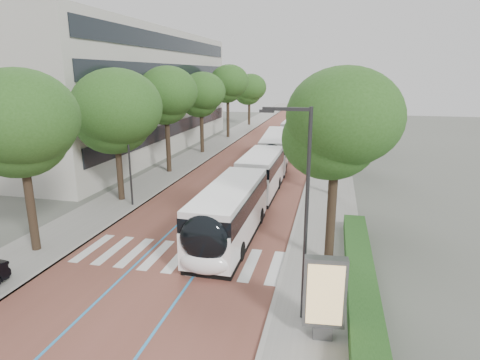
# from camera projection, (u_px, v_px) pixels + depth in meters

# --- Properties ---
(ground) EXTENTS (160.00, 160.00, 0.00)m
(ground) POSITION_uv_depth(u_px,v_px,m) (168.00, 266.00, 19.76)
(ground) COLOR #51544C
(ground) RESTS_ON ground
(road) EXTENTS (11.00, 140.00, 0.02)m
(road) POSITION_uv_depth(u_px,v_px,m) (279.00, 139.00, 57.39)
(road) COLOR brown
(road) RESTS_ON ground
(sidewalk_left) EXTENTS (4.00, 140.00, 0.12)m
(sidewalk_left) POSITION_uv_depth(u_px,v_px,m) (228.00, 137.00, 59.03)
(sidewalk_left) COLOR gray
(sidewalk_left) RESTS_ON ground
(sidewalk_right) EXTENTS (4.00, 140.00, 0.12)m
(sidewalk_right) POSITION_uv_depth(u_px,v_px,m) (332.00, 141.00, 55.73)
(sidewalk_right) COLOR gray
(sidewalk_right) RESTS_ON ground
(kerb_left) EXTENTS (0.20, 140.00, 0.14)m
(kerb_left) POSITION_uv_depth(u_px,v_px,m) (241.00, 138.00, 58.61)
(kerb_left) COLOR gray
(kerb_left) RESTS_ON ground
(kerb_right) EXTENTS (0.20, 140.00, 0.14)m
(kerb_right) POSITION_uv_depth(u_px,v_px,m) (318.00, 141.00, 56.15)
(kerb_right) COLOR gray
(kerb_right) RESTS_ON ground
(zebra_crossing) EXTENTS (10.55, 3.60, 0.01)m
(zebra_crossing) POSITION_uv_depth(u_px,v_px,m) (179.00, 257.00, 20.66)
(zebra_crossing) COLOR silver
(zebra_crossing) RESTS_ON ground
(lane_line_left) EXTENTS (0.12, 126.00, 0.01)m
(lane_line_left) POSITION_uv_depth(u_px,v_px,m) (268.00, 139.00, 57.74)
(lane_line_left) COLOR #2783C6
(lane_line_left) RESTS_ON road
(lane_line_right) EXTENTS (0.12, 126.00, 0.01)m
(lane_line_right) POSITION_uv_depth(u_px,v_px,m) (290.00, 140.00, 57.04)
(lane_line_right) COLOR #2783C6
(lane_line_right) RESTS_ON road
(office_building) EXTENTS (18.11, 40.00, 14.00)m
(office_building) POSITION_uv_depth(u_px,v_px,m) (107.00, 92.00, 48.58)
(office_building) COLOR #BAB6AC
(office_building) RESTS_ON ground
(hedge) EXTENTS (1.20, 14.00, 0.80)m
(hedge) POSITION_uv_depth(u_px,v_px,m) (360.00, 277.00, 17.63)
(hedge) COLOR #194216
(hedge) RESTS_ON sidewalk_right
(streetlight_near) EXTENTS (1.82, 0.20, 8.00)m
(streetlight_near) POSITION_uv_depth(u_px,v_px,m) (302.00, 200.00, 14.24)
(streetlight_near) COLOR #292A2B
(streetlight_near) RESTS_ON sidewalk_right
(streetlight_far) EXTENTS (1.82, 0.20, 8.00)m
(streetlight_far) POSITION_uv_depth(u_px,v_px,m) (324.00, 121.00, 37.76)
(streetlight_far) COLOR #292A2B
(streetlight_far) RESTS_ON sidewalk_right
(lamp_post_left) EXTENTS (0.14, 0.14, 8.00)m
(lamp_post_left) POSITION_uv_depth(u_px,v_px,m) (129.00, 149.00, 27.57)
(lamp_post_left) COLOR #292A2B
(lamp_post_left) RESTS_ON sidewalk_left
(trees_left) EXTENTS (6.30, 60.57, 9.82)m
(trees_left) POSITION_uv_depth(u_px,v_px,m) (189.00, 99.00, 42.18)
(trees_left) COLOR black
(trees_left) RESTS_ON ground
(trees_right) EXTENTS (5.23, 47.17, 8.95)m
(trees_right) POSITION_uv_depth(u_px,v_px,m) (336.00, 106.00, 36.86)
(trees_right) COLOR black
(trees_right) RESTS_ON ground
(lead_bus) EXTENTS (2.63, 18.41, 3.20)m
(lead_bus) POSITION_uv_depth(u_px,v_px,m) (245.00, 194.00, 25.93)
(lead_bus) COLOR black
(lead_bus) RESTS_ON ground
(bus_queued_0) EXTENTS (3.35, 12.54, 3.20)m
(bus_queued_0) POSITION_uv_depth(u_px,v_px,m) (276.00, 150.00, 40.97)
(bus_queued_0) COLOR white
(bus_queued_0) RESTS_ON ground
(bus_queued_1) EXTENTS (2.57, 12.40, 3.20)m
(bus_queued_1) POSITION_uv_depth(u_px,v_px,m) (294.00, 131.00, 54.12)
(bus_queued_1) COLOR white
(bus_queued_1) RESTS_ON ground
(ad_panel) EXTENTS (1.50, 0.63, 3.04)m
(ad_panel) POSITION_uv_depth(u_px,v_px,m) (324.00, 296.00, 13.89)
(ad_panel) COLOR #59595B
(ad_panel) RESTS_ON sidewalk_right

